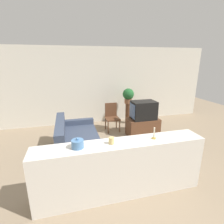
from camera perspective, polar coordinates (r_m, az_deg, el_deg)
The scene contains 12 objects.
ground_plane at distance 3.67m, azimuth 1.05°, elevation -21.15°, with size 14.00×14.00×0.00m, color gray.
wall_back at distance 6.34m, azimuth -7.38°, elevation 8.34°, with size 9.00×0.06×2.70m.
couch at distance 4.49m, azimuth -11.55°, elevation -9.46°, with size 1.00×1.63×0.85m.
tv_stand at distance 5.48m, azimuth 9.97°, elevation -4.82°, with size 0.95×0.53×0.54m.
television at distance 5.31m, azimuth 10.19°, elevation 0.60°, with size 0.72×0.49×0.54m.
wooden_chair at distance 5.73m, azimuth -0.07°, elevation -1.24°, with size 0.44×0.44×0.90m.
plant_stand at distance 6.42m, azimuth 5.18°, elevation -0.41°, with size 0.18×0.18×0.75m.
potted_plant at distance 6.26m, azimuth 5.34°, elevation 5.49°, with size 0.40×0.40×0.54m.
foreground_counter at distance 3.11m, azimuth 2.95°, elevation -17.94°, with size 2.84×0.44×0.97m.
decorative_bowl at distance 2.72m, azimuth -11.16°, elevation -10.16°, with size 0.19×0.19×0.17m.
candle_jar at distance 2.80m, azimuth -0.20°, elevation -9.33°, with size 0.09×0.09×0.11m.
candlestick at distance 3.05m, azimuth 13.54°, elevation -7.39°, with size 0.07×0.07×0.20m.
Camera 1 is at (-0.79, -2.79, 2.25)m, focal length 28.00 mm.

